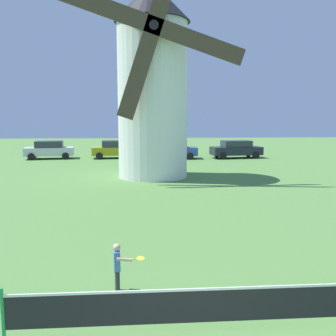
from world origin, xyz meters
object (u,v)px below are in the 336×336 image
object	(u,v)px
windmill	(153,79)
parked_car_black	(236,149)
player_far	(118,265)
parked_car_silver	(49,150)
parked_car_blue	(172,149)
tennis_net	(177,307)
parked_car_mustard	(115,149)

from	to	relation	value
windmill	parked_car_black	size ratio (longest dim) A/B	2.90
player_far	parked_car_silver	bearing A→B (deg)	106.10
parked_car_silver	parked_car_blue	bearing A→B (deg)	-3.93
parked_car_silver	parked_car_blue	world-z (taller)	same
tennis_net	parked_car_black	xyz separation A→B (m)	(7.95, 27.22, 0.12)
parked_car_mustard	parked_car_black	size ratio (longest dim) A/B	0.92
tennis_net	parked_car_silver	size ratio (longest dim) A/B	1.29
tennis_net	player_far	size ratio (longest dim) A/B	5.20
parked_car_black	windmill	bearing A→B (deg)	-128.34
windmill	parked_car_silver	xyz separation A→B (m)	(-8.73, 10.43, -5.12)
windmill	parked_car_mustard	world-z (taller)	windmill
player_far	parked_car_blue	bearing A→B (deg)	82.52
parked_car_silver	tennis_net	bearing A→B (deg)	-73.00
parked_car_blue	player_far	bearing A→B (deg)	-97.48
tennis_net	player_far	distance (m)	2.28
parked_car_blue	parked_car_black	size ratio (longest dim) A/B	0.93
player_far	parked_car_silver	xyz separation A→B (m)	(-7.46, 25.85, 0.20)
tennis_net	parked_car_blue	world-z (taller)	parked_car_blue
parked_car_mustard	parked_car_blue	distance (m)	5.12
parked_car_silver	windmill	bearing A→B (deg)	-50.10
parked_car_silver	parked_car_black	distance (m)	16.48
parked_car_blue	parked_car_silver	bearing A→B (deg)	176.07
parked_car_blue	tennis_net	bearing A→B (deg)	-94.71
windmill	parked_car_silver	distance (m)	14.53
tennis_net	parked_car_blue	size ratio (longest dim) A/B	1.29
parked_car_blue	parked_car_black	xyz separation A→B (m)	(5.71, 0.10, 0.00)
tennis_net	parked_car_silver	xyz separation A→B (m)	(-8.52, 27.87, 0.12)
player_far	parked_car_black	distance (m)	26.77
parked_car_silver	parked_car_mustard	xyz separation A→B (m)	(5.71, 0.11, -0.00)
parked_car_mustard	parked_car_blue	xyz separation A→B (m)	(5.05, -0.85, 0.00)
tennis_net	parked_car_mustard	world-z (taller)	parked_car_mustard
windmill	player_far	world-z (taller)	windmill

